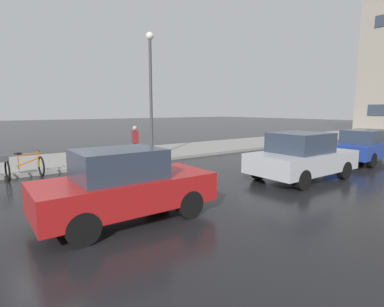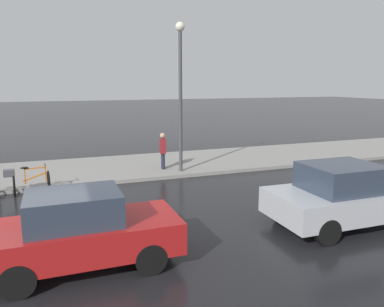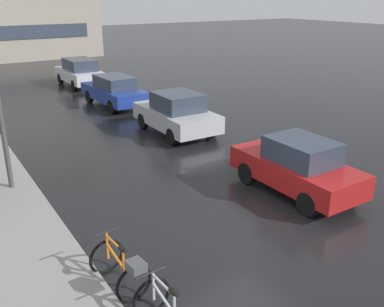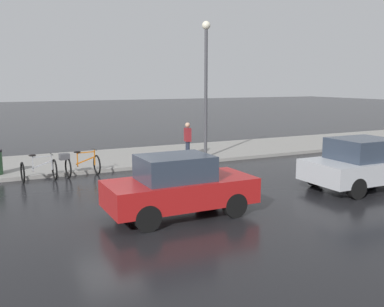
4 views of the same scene
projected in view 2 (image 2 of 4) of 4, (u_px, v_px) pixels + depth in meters
name	position (u px, v px, depth m)	size (l,w,h in m)	color
ground_plane	(40.00, 228.00, 9.71)	(140.00, 140.00, 0.00)	black
sidewalk_kerb	(259.00, 157.00, 18.65)	(4.80, 60.00, 0.14)	gray
bicycle_second	(27.00, 180.00, 12.52)	(0.84, 1.44, 0.99)	black
car_red	(81.00, 231.00, 7.51)	(1.72, 3.86, 1.60)	#AD1919
car_silver	(344.00, 196.00, 9.77)	(2.01, 4.03, 1.66)	#B2B5BA
pedestrian	(163.00, 150.00, 15.63)	(0.43, 0.30, 1.66)	#1E2333
streetlamp	(180.00, 82.00, 14.71)	(0.36, 0.36, 6.00)	#424247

